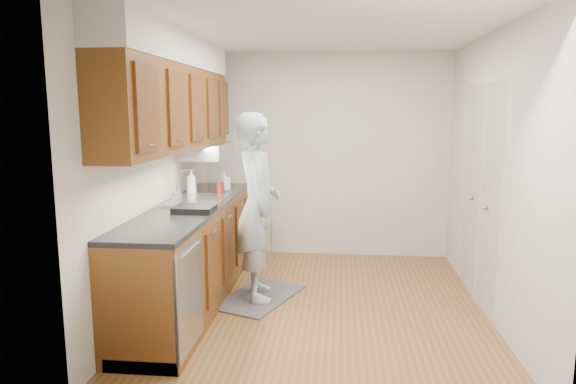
# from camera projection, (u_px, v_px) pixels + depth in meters

# --- Properties ---
(floor) EXTENTS (3.50, 3.50, 0.00)m
(floor) POSITION_uv_depth(u_px,v_px,m) (319.00, 305.00, 4.80)
(floor) COLOR brown
(floor) RESTS_ON ground
(ceiling) EXTENTS (3.50, 3.50, 0.00)m
(ceiling) POSITION_uv_depth(u_px,v_px,m) (322.00, 29.00, 4.40)
(ceiling) COLOR white
(ceiling) RESTS_ON wall_left
(wall_left) EXTENTS (0.02, 3.50, 2.50)m
(wall_left) POSITION_uv_depth(u_px,v_px,m) (158.00, 171.00, 4.75)
(wall_left) COLOR silver
(wall_left) RESTS_ON floor
(wall_right) EXTENTS (0.02, 3.50, 2.50)m
(wall_right) POSITION_uv_depth(u_px,v_px,m) (493.00, 175.00, 4.45)
(wall_right) COLOR silver
(wall_right) RESTS_ON floor
(wall_back) EXTENTS (3.00, 0.02, 2.50)m
(wall_back) POSITION_uv_depth(u_px,v_px,m) (326.00, 156.00, 6.32)
(wall_back) COLOR silver
(wall_back) RESTS_ON floor
(counter) EXTENTS (0.64, 2.80, 1.30)m
(counter) POSITION_uv_depth(u_px,v_px,m) (192.00, 251.00, 4.84)
(counter) COLOR brown
(counter) RESTS_ON floor
(upper_cabinets) EXTENTS (0.47, 2.80, 1.21)m
(upper_cabinets) POSITION_uv_depth(u_px,v_px,m) (175.00, 94.00, 4.67)
(upper_cabinets) COLOR brown
(upper_cabinets) RESTS_ON wall_left
(closet_door) EXTENTS (0.02, 1.22, 2.05)m
(closet_door) POSITION_uv_depth(u_px,v_px,m) (481.00, 195.00, 4.79)
(closet_door) COLOR silver
(closet_door) RESTS_ON wall_right
(floor_mat) EXTENTS (0.86, 1.09, 0.02)m
(floor_mat) POSITION_uv_depth(u_px,v_px,m) (259.00, 297.00, 4.99)
(floor_mat) COLOR slate
(floor_mat) RESTS_ON floor
(person) EXTENTS (0.62, 0.80, 2.01)m
(person) POSITION_uv_depth(u_px,v_px,m) (258.00, 194.00, 4.83)
(person) COLOR #9BB4BC
(person) RESTS_ON floor_mat
(soap_bottle_a) EXTENTS (0.12, 0.12, 0.27)m
(soap_bottle_a) POSITION_uv_depth(u_px,v_px,m) (191.00, 182.00, 5.32)
(soap_bottle_a) COLOR white
(soap_bottle_a) RESTS_ON counter
(soap_bottle_b) EXTENTS (0.13, 0.13, 0.21)m
(soap_bottle_b) POSITION_uv_depth(u_px,v_px,m) (225.00, 180.00, 5.64)
(soap_bottle_b) COLOR white
(soap_bottle_b) RESTS_ON counter
(soda_can) EXTENTS (0.09, 0.09, 0.13)m
(soda_can) POSITION_uv_depth(u_px,v_px,m) (220.00, 189.00, 5.27)
(soda_can) COLOR #AA231D
(soda_can) RESTS_ON counter
(steel_can) EXTENTS (0.08, 0.08, 0.12)m
(steel_can) POSITION_uv_depth(u_px,v_px,m) (219.00, 187.00, 5.45)
(steel_can) COLOR #A5A5AA
(steel_can) RESTS_ON counter
(dish_rack) EXTENTS (0.34, 0.29, 0.05)m
(dish_rack) POSITION_uv_depth(u_px,v_px,m) (194.00, 209.00, 4.42)
(dish_rack) COLOR black
(dish_rack) RESTS_ON counter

